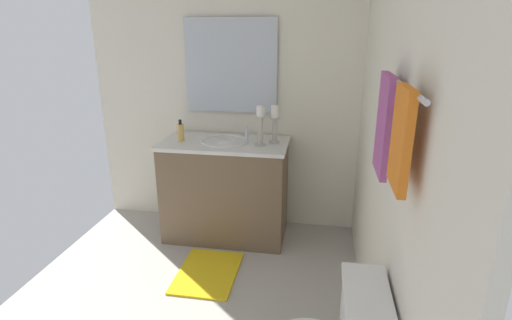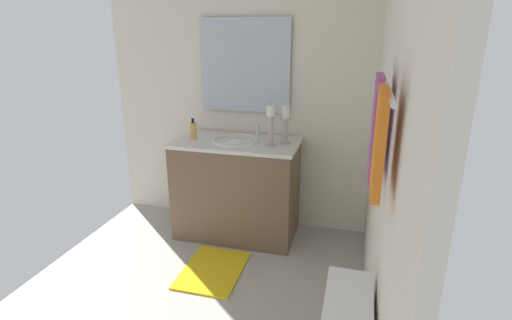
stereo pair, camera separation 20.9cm
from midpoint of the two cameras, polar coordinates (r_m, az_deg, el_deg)
floor at (r=2.86m, az=-8.47°, el=-20.09°), size 2.72×2.41×0.02m
wall_back at (r=2.12m, az=21.31°, el=2.44°), size 2.72×0.04×2.45m
wall_left at (r=3.57m, az=-0.71°, el=9.72°), size 0.04×2.41×2.45m
vanity_cabinet at (r=3.46m, az=-1.10°, el=-4.16°), size 0.58×1.07×0.87m
sink_basin at (r=3.33m, az=-1.12°, el=2.13°), size 0.40×0.40×0.24m
mirror at (r=3.48m, az=0.11°, el=13.50°), size 0.02×0.80×0.79m
candle_holder_tall at (r=3.23m, az=6.19°, el=5.28°), size 0.09×0.09×0.31m
candle_holder_short at (r=3.14m, az=4.04°, el=5.10°), size 0.09×0.09×0.33m
soap_bottle at (r=3.39m, az=-7.36°, el=4.27°), size 0.06×0.06×0.18m
towel_bar at (r=1.57m, az=22.23°, el=9.84°), size 0.80×0.02×0.02m
towel_near_vanity at (r=1.79m, az=20.21°, el=4.40°), size 0.27×0.03×0.44m
towel_center at (r=1.40m, az=21.60°, el=2.38°), size 0.23×0.03×0.36m
bath_mat at (r=3.14m, az=-4.33°, el=-15.66°), size 0.60×0.44×0.02m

